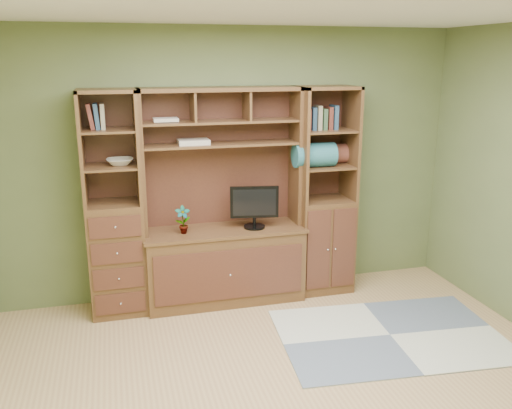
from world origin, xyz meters
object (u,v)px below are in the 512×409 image
object	(u,v)px
center_hutch	(224,199)
left_tower	(114,205)
right_tower	(324,191)
monitor	(254,199)

from	to	relation	value
center_hutch	left_tower	xyz separation A→B (m)	(-1.00, 0.04, 0.00)
right_tower	center_hutch	bearing A→B (deg)	-177.77
center_hutch	right_tower	xyz separation A→B (m)	(1.02, 0.04, 0.00)
left_tower	right_tower	bearing A→B (deg)	0.00
left_tower	right_tower	size ratio (longest dim) A/B	1.00
right_tower	monitor	distance (m)	0.74
left_tower	right_tower	distance (m)	2.02
left_tower	monitor	bearing A→B (deg)	-3.33
left_tower	monitor	size ratio (longest dim) A/B	3.65
center_hutch	monitor	world-z (taller)	center_hutch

